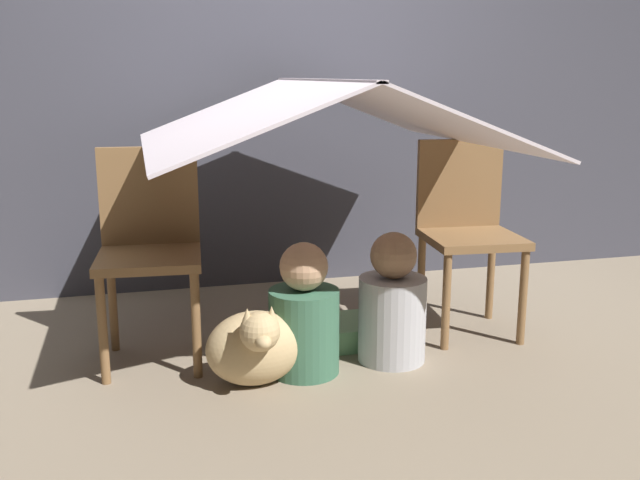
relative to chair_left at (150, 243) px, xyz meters
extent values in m
plane|color=gray|center=(0.70, -0.14, -0.49)|extent=(8.80, 8.80, 0.00)
cube|color=#3D3D47|center=(0.70, 0.99, 0.76)|extent=(7.00, 0.05, 2.50)
cylinder|color=brown|center=(-0.19, -0.23, -0.28)|extent=(0.04, 0.04, 0.43)
cylinder|color=brown|center=(0.15, -0.26, -0.28)|extent=(0.04, 0.04, 0.43)
cylinder|color=brown|center=(-0.17, 0.12, -0.28)|extent=(0.04, 0.04, 0.43)
cylinder|color=brown|center=(0.18, 0.09, -0.28)|extent=(0.04, 0.04, 0.43)
cube|color=brown|center=(-0.01, -0.07, -0.05)|extent=(0.44, 0.44, 0.04)
cube|color=brown|center=(0.01, 0.12, 0.18)|extent=(0.41, 0.06, 0.41)
cylinder|color=brown|center=(1.22, -0.23, -0.28)|extent=(0.04, 0.04, 0.43)
cylinder|color=brown|center=(1.57, -0.26, -0.28)|extent=(0.04, 0.04, 0.43)
cylinder|color=brown|center=(1.25, 0.12, -0.28)|extent=(0.04, 0.04, 0.43)
cylinder|color=brown|center=(1.60, 0.09, -0.28)|extent=(0.04, 0.04, 0.43)
cube|color=brown|center=(1.41, -0.07, -0.05)|extent=(0.44, 0.44, 0.04)
cube|color=brown|center=(1.42, 0.12, 0.18)|extent=(0.41, 0.06, 0.41)
cube|color=silver|center=(0.35, -0.07, 0.52)|extent=(0.71, 1.51, 0.28)
cube|color=silver|center=(1.05, -0.07, 0.52)|extent=(0.71, 1.51, 0.28)
cube|color=silver|center=(0.70, -0.07, 0.65)|extent=(0.04, 1.51, 0.01)
cylinder|color=#38664C|center=(0.57, -0.31, -0.32)|extent=(0.28, 0.28, 0.34)
sphere|color=tan|center=(0.57, -0.31, -0.05)|extent=(0.19, 0.19, 0.19)
cylinder|color=#B2B2B7|center=(0.95, -0.28, -0.31)|extent=(0.28, 0.28, 0.35)
sphere|color=#9E7556|center=(0.95, -0.28, -0.04)|extent=(0.19, 0.19, 0.19)
ellipsoid|color=tan|center=(0.36, -0.38, -0.34)|extent=(0.37, 0.23, 0.29)
sphere|color=tan|center=(0.36, -0.52, -0.23)|extent=(0.15, 0.15, 0.15)
ellipsoid|color=tan|center=(0.36, -0.59, -0.24)|extent=(0.06, 0.07, 0.05)
cone|color=tan|center=(0.32, -0.52, -0.17)|extent=(0.05, 0.05, 0.07)
cone|color=tan|center=(0.41, -0.52, -0.17)|extent=(0.05, 0.05, 0.07)
cube|color=#7FB27F|center=(0.80, -0.05, -0.44)|extent=(0.36, 0.29, 0.10)
camera|label=1|loc=(-0.03, -2.91, 0.67)|focal=40.00mm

